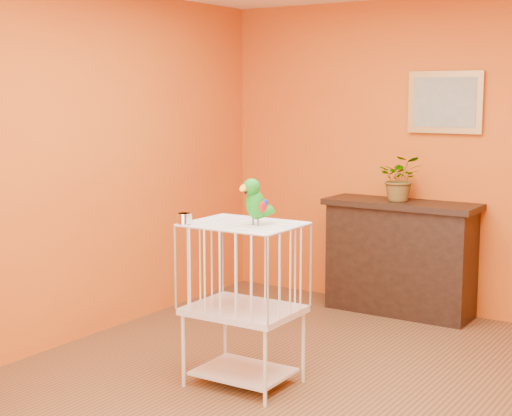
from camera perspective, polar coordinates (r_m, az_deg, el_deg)
The scene contains 8 objects.
ground at distance 4.89m, azimuth 3.85°, elevation -13.54°, with size 4.50×4.50×0.00m, color brown.
room_shell at distance 4.54m, azimuth 4.05°, elevation 5.34°, with size 4.50×4.50×4.50m.
console_cabinet at distance 6.62m, azimuth 10.42°, elevation -3.55°, with size 1.27×0.46×0.94m.
potted_plant at distance 6.51m, azimuth 10.36°, elevation 1.76°, with size 0.34×0.38×0.29m, color #26722D.
framed_picture at distance 6.57m, azimuth 13.59°, elevation 7.48°, with size 0.62×0.04×0.50m.
birdcage at distance 4.91m, azimuth -0.91°, elevation -6.84°, with size 0.67×0.52×1.03m.
feed_cup at distance 4.79m, azimuth -5.23°, elevation -0.75°, with size 0.09×0.09×0.06m, color silver.
parrot at distance 4.73m, azimuth -0.05°, elevation 0.50°, with size 0.15×0.26×0.29m.
Camera 1 is at (2.20, -3.97, 1.82)m, focal length 55.00 mm.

